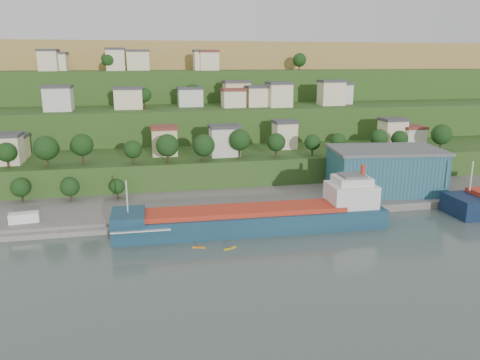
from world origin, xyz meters
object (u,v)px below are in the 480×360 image
object	(u,v)px
cargo_ship_near	(261,219)
kayak_orange	(199,247)
caravan	(24,219)
warehouse	(385,170)

from	to	relation	value
cargo_ship_near	kayak_orange	bearing A→B (deg)	-151.50
caravan	cargo_ship_near	bearing A→B (deg)	-18.66
warehouse	kayak_orange	size ratio (longest dim) A/B	11.50
cargo_ship_near	kayak_orange	distance (m)	17.99
cargo_ship_near	kayak_orange	world-z (taller)	cargo_ship_near
warehouse	caravan	size ratio (longest dim) A/B	4.99
cargo_ship_near	warehouse	bearing A→B (deg)	25.36
warehouse	kayak_orange	xyz separation A→B (m)	(-57.56, -26.71, -8.22)
warehouse	kayak_orange	bearing A→B (deg)	-148.04
kayak_orange	cargo_ship_near	bearing A→B (deg)	44.84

